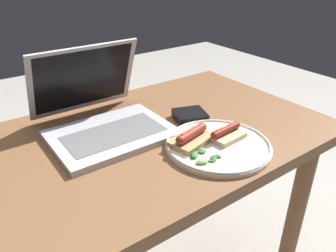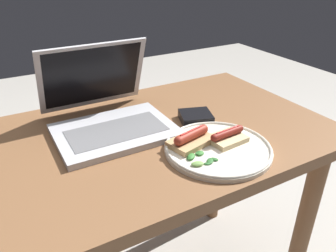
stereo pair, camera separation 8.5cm
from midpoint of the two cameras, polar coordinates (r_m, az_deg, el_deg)
desk at (r=0.98m, az=-3.20°, el=-7.52°), size 1.17×0.65×0.72m
laptop at (r=0.96m, az=-7.89°, el=1.96°), size 0.33×0.33×0.23m
plate at (r=0.87m, az=11.48°, el=-3.85°), size 0.28×0.28×0.02m
sausage_toast_left at (r=0.90m, az=12.94°, el=-1.90°), size 0.11×0.08×0.04m
sausage_toast_middle at (r=0.87m, az=6.90°, el=-2.30°), size 0.13×0.10×0.04m
salad_pile at (r=0.81m, az=8.39°, el=-5.74°), size 0.08×0.07×0.01m
external_drive at (r=1.01m, az=7.29°, el=1.48°), size 0.12×0.11×0.03m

